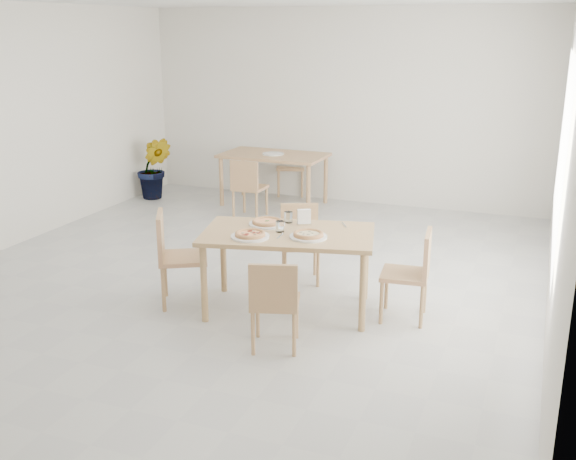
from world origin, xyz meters
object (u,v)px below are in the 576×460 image
(chair_south, at_px, (274,299))
(tumbler_a, at_px, (280,226))
(chair_back_n, at_px, (291,162))
(plate_empty, at_px, (273,154))
(pizza_margherita, at_px, (267,222))
(napkin_holder, at_px, (304,217))
(pizza_pepperoni, at_px, (250,234))
(chair_back_s, at_px, (248,185))
(chair_east, at_px, (414,269))
(main_table, at_px, (288,241))
(pizza_mushroom, at_px, (308,234))
(potted_plant, at_px, (154,168))
(plate_pepperoni, at_px, (250,236))
(plate_margherita, at_px, (267,224))
(plate_mushroom, at_px, (308,237))
(chair_west, at_px, (174,252))
(tumbler_b, at_px, (288,217))
(second_table, at_px, (274,160))
(chair_north, at_px, (300,237))

(chair_south, height_order, tumbler_a, tumbler_a)
(chair_back_n, relative_size, plate_empty, 2.78)
(pizza_margherita, height_order, napkin_holder, napkin_holder)
(pizza_pepperoni, xyz_separation_m, napkin_holder, (0.30, 0.55, 0.04))
(tumbler_a, bearing_deg, chair_back_s, 119.91)
(chair_east, bearing_deg, main_table, -85.44)
(pizza_mushroom, distance_m, pizza_pepperoni, 0.51)
(main_table, relative_size, potted_plant, 1.79)
(plate_pepperoni, height_order, potted_plant, potted_plant)
(chair_east, distance_m, chair_back_s, 3.72)
(pizza_pepperoni, relative_size, plate_empty, 0.99)
(plate_pepperoni, relative_size, napkin_holder, 2.31)
(plate_margherita, relative_size, plate_pepperoni, 0.99)
(chair_back_n, bearing_deg, plate_pepperoni, -91.72)
(plate_mushroom, xyz_separation_m, tumbler_a, (-0.30, 0.07, 0.04))
(main_table, distance_m, chair_west, 1.08)
(plate_empty, bearing_deg, chair_east, -50.72)
(pizza_mushroom, height_order, chair_back_n, chair_back_n)
(chair_east, relative_size, pizza_margherita, 2.28)
(plate_mushroom, relative_size, pizza_margherita, 0.91)
(chair_south, distance_m, napkin_holder, 1.16)
(pizza_pepperoni, xyz_separation_m, potted_plant, (-3.16, 3.48, -0.31))
(plate_mushroom, distance_m, tumbler_b, 0.51)
(main_table, bearing_deg, plate_mushroom, -34.66)
(main_table, xyz_separation_m, plate_mushroom, (0.23, -0.09, 0.09))
(pizza_pepperoni, xyz_separation_m, plate_empty, (-1.34, 3.77, -0.02))
(pizza_mushroom, xyz_separation_m, second_table, (-1.82, 3.63, -0.11))
(napkin_holder, height_order, second_table, napkin_holder)
(second_table, relative_size, chair_back_n, 1.77)
(plate_pepperoni, distance_m, plate_empty, 4.00)
(tumbler_b, bearing_deg, chair_south, -74.42)
(chair_back_n, relative_size, potted_plant, 0.91)
(plate_empty, distance_m, potted_plant, 1.87)
(potted_plant, bearing_deg, chair_east, -33.63)
(main_table, height_order, napkin_holder, napkin_holder)
(chair_north, distance_m, plate_pepperoni, 1.11)
(plate_mushroom, distance_m, pizza_margherita, 0.54)
(chair_back_s, bearing_deg, pizza_mushroom, 124.15)
(main_table, distance_m, chair_north, 0.84)
(pizza_margherita, distance_m, second_table, 3.65)
(main_table, distance_m, napkin_holder, 0.32)
(chair_north, relative_size, potted_plant, 0.83)
(plate_margherita, height_order, napkin_holder, napkin_holder)
(chair_north, bearing_deg, main_table, -101.68)
(main_table, relative_size, pizza_pepperoni, 5.53)
(pizza_pepperoni, xyz_separation_m, tumbler_a, (0.18, 0.25, 0.02))
(second_table, relative_size, potted_plant, 1.61)
(pizza_pepperoni, xyz_separation_m, chair_back_s, (-1.39, 2.98, -0.31))
(pizza_margherita, height_order, pizza_mushroom, same)
(pizza_margherita, relative_size, pizza_mushroom, 1.07)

